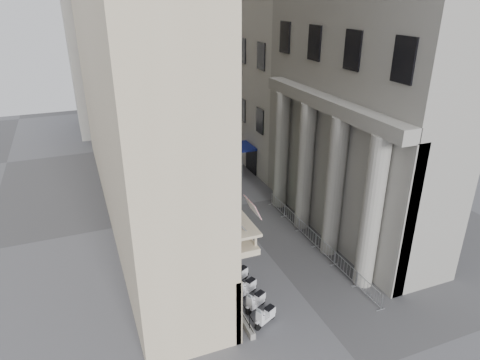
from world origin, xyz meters
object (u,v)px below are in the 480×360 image
object	(u,v)px
scooter_0	(266,324)
pedestrian_b	(202,160)
security_tent	(182,156)
street_lamp	(191,175)
pedestrian_a	(187,151)
info_kiosk	(197,219)

from	to	relation	value
scooter_0	pedestrian_b	distance (m)	24.17
scooter_0	security_tent	world-z (taller)	security_tent
street_lamp	pedestrian_a	world-z (taller)	street_lamp
scooter_0	pedestrian_a	world-z (taller)	pedestrian_a
street_lamp	security_tent	bearing A→B (deg)	65.57
scooter_0	info_kiosk	world-z (taller)	info_kiosk
info_kiosk	pedestrian_b	xyz separation A→B (m)	(4.19, 12.45, -0.04)
scooter_0	pedestrian_a	bearing A→B (deg)	-31.25
pedestrian_a	pedestrian_b	world-z (taller)	pedestrian_b
security_tent	info_kiosk	xyz separation A→B (m)	(-1.28, -9.23, -1.92)
security_tent	pedestrian_b	xyz separation A→B (m)	(2.91, 3.22, -1.96)
street_lamp	pedestrian_a	distance (m)	15.88
info_kiosk	security_tent	bearing A→B (deg)	71.16
security_tent	street_lamp	world-z (taller)	street_lamp
scooter_0	street_lamp	size ratio (longest dim) A/B	0.19
scooter_0	pedestrian_b	xyz separation A→B (m)	(3.59, 23.88, 0.97)
pedestrian_b	scooter_0	bearing A→B (deg)	109.09
info_kiosk	street_lamp	bearing A→B (deg)	94.41
street_lamp	info_kiosk	distance (m)	3.61
street_lamp	pedestrian_a	bearing A→B (deg)	61.52
security_tent	info_kiosk	world-z (taller)	security_tent
info_kiosk	pedestrian_a	distance (m)	16.03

